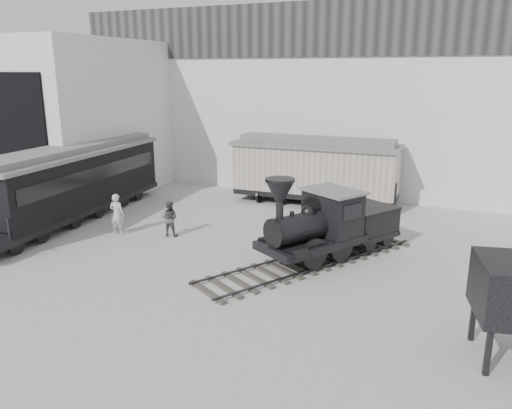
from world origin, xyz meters
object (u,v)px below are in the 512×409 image
at_px(locomotive, 326,228).
at_px(boxcar, 315,169).
at_px(passenger_coach, 74,182).
at_px(visitor_b, 169,218).
at_px(visitor_a, 117,214).

distance_m(locomotive, boxcar, 8.66).
xyz_separation_m(passenger_coach, visitor_b, (5.86, -0.55, -1.08)).
distance_m(passenger_coach, visitor_b, 5.99).
distance_m(boxcar, visitor_a, 11.13).
distance_m(locomotive, visitor_a, 9.58).
height_order(locomotive, boxcar, boxcar).
height_order(locomotive, visitor_a, locomotive).
bearing_deg(visitor_a, locomotive, 178.11).
distance_m(locomotive, visitor_b, 7.26).
height_order(boxcar, visitor_b, boxcar).
bearing_deg(boxcar, visitor_b, -119.95).
height_order(passenger_coach, visitor_a, passenger_coach).
distance_m(locomotive, passenger_coach, 13.14).
height_order(boxcar, passenger_coach, boxcar).
bearing_deg(locomotive, boxcar, 140.15).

